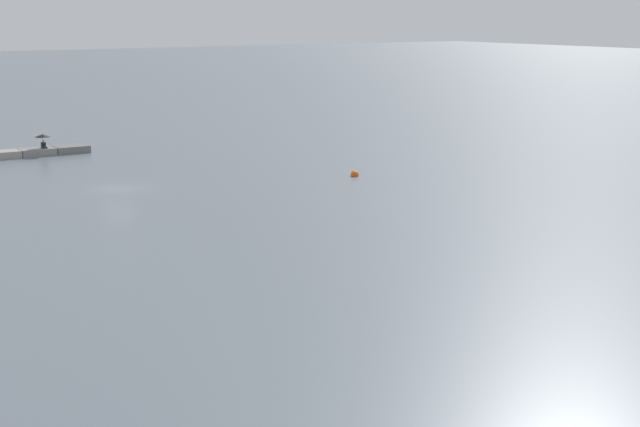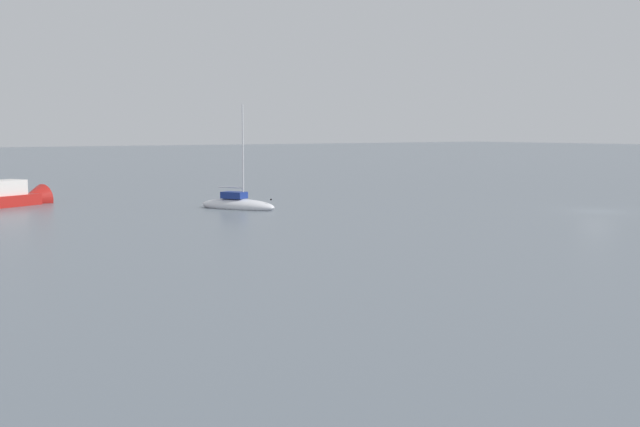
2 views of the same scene
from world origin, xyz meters
The scene contains 5 objects.
ground_plane centered at (0.00, 0.00, 0.00)m, with size 500.00×500.00×0.00m, color slate.
seawall_pier centered at (0.00, -19.64, 0.32)m, with size 9.40×2.00×0.64m.
person_seated_dark_left centered at (-0.57, -19.42, 0.89)m, with size 0.42×0.63×0.73m.
umbrella_open_black centered at (-0.56, -19.58, 1.76)m, with size 1.44×1.44×1.31m.
mooring_buoy_near centered at (-17.80, 5.01, 0.11)m, with size 0.64×0.64×0.64m.
Camera 1 is at (24.66, 65.26, 12.82)m, focal length 53.01 mm.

